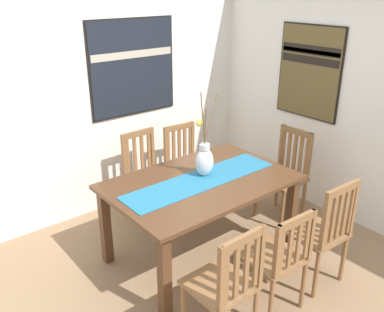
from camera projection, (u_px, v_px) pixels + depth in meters
name	position (u px, v px, depth m)	size (l,w,h in m)	color
ground_plane	(218.00, 286.00, 3.52)	(6.40, 6.40, 0.03)	#8E7051
wall_back	(101.00, 88.00, 4.33)	(6.40, 0.12, 2.70)	silver
wall_side	(361.00, 95.00, 4.08)	(0.12, 6.40, 2.70)	silver
dining_table	(201.00, 191.00, 3.67)	(1.62, 1.06, 0.77)	#51331E
table_runner	(201.00, 180.00, 3.63)	(1.49, 0.36, 0.01)	#236B93
centerpiece_vase	(204.00, 160.00, 3.66)	(0.20, 0.18, 0.78)	silver
chair_0	(226.00, 284.00, 2.79)	(0.42, 0.42, 0.95)	brown
chair_1	(323.00, 231.00, 3.37)	(0.44, 0.44, 0.97)	brown
chair_2	(278.00, 258.00, 3.08)	(0.44, 0.44, 0.89)	brown
chair_3	(186.00, 163.00, 4.67)	(0.45, 0.45, 0.91)	brown
chair_4	(146.00, 174.00, 4.40)	(0.43, 0.43, 0.94)	brown
chair_5	(286.00, 173.00, 4.38)	(0.43, 0.43, 0.97)	brown
painting_on_back_wall	(133.00, 67.00, 4.42)	(1.03, 0.05, 1.02)	black
painting_on_side_wall	(309.00, 72.00, 4.40)	(0.05, 0.77, 0.98)	black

